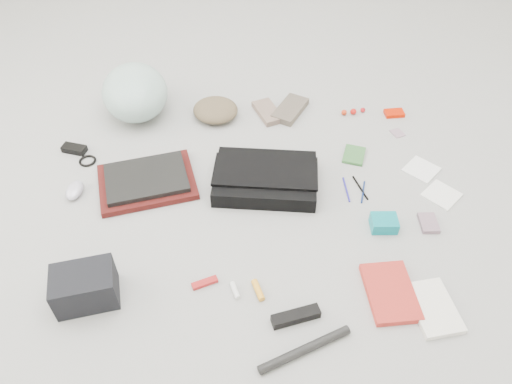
{
  "coord_description": "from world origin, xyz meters",
  "views": [
    {
      "loc": [
        -0.02,
        -1.32,
        1.41
      ],
      "look_at": [
        0.0,
        0.0,
        0.05
      ],
      "focal_mm": 35.0,
      "sensor_mm": 36.0,
      "label": 1
    }
  ],
  "objects_px": {
    "accordion_wallet": "(384,223)",
    "bike_helmet": "(135,92)",
    "laptop": "(146,178)",
    "messenger_bag": "(265,179)",
    "camera_bag": "(85,287)",
    "book_red": "(390,292)"
  },
  "relations": [
    {
      "from": "camera_bag",
      "to": "accordion_wallet",
      "type": "relative_size",
      "value": 2.05
    },
    {
      "from": "laptop",
      "to": "messenger_bag",
      "type": "bearing_deg",
      "value": -15.78
    },
    {
      "from": "camera_bag",
      "to": "book_red",
      "type": "xyz_separation_m",
      "value": [
        0.98,
        -0.0,
        -0.05
      ]
    },
    {
      "from": "camera_bag",
      "to": "bike_helmet",
      "type": "bearing_deg",
      "value": 76.58
    },
    {
      "from": "bike_helmet",
      "to": "accordion_wallet",
      "type": "bearing_deg",
      "value": -48.01
    },
    {
      "from": "camera_bag",
      "to": "accordion_wallet",
      "type": "height_order",
      "value": "camera_bag"
    },
    {
      "from": "camera_bag",
      "to": "book_red",
      "type": "relative_size",
      "value": 0.86
    },
    {
      "from": "camera_bag",
      "to": "book_red",
      "type": "bearing_deg",
      "value": -12.9
    },
    {
      "from": "laptop",
      "to": "accordion_wallet",
      "type": "xyz_separation_m",
      "value": [
        0.9,
        -0.24,
        -0.01
      ]
    },
    {
      "from": "laptop",
      "to": "accordion_wallet",
      "type": "distance_m",
      "value": 0.93
    },
    {
      "from": "camera_bag",
      "to": "messenger_bag",
      "type": "bearing_deg",
      "value": 28.48
    },
    {
      "from": "laptop",
      "to": "bike_helmet",
      "type": "bearing_deg",
      "value": 87.67
    },
    {
      "from": "messenger_bag",
      "to": "laptop",
      "type": "bearing_deg",
      "value": -175.94
    },
    {
      "from": "laptop",
      "to": "bike_helmet",
      "type": "height_order",
      "value": "bike_helmet"
    },
    {
      "from": "messenger_bag",
      "to": "accordion_wallet",
      "type": "distance_m",
      "value": 0.49
    },
    {
      "from": "messenger_bag",
      "to": "book_red",
      "type": "bearing_deg",
      "value": -47.64
    },
    {
      "from": "messenger_bag",
      "to": "accordion_wallet",
      "type": "height_order",
      "value": "messenger_bag"
    },
    {
      "from": "messenger_bag",
      "to": "camera_bag",
      "type": "bearing_deg",
      "value": -133.64
    },
    {
      "from": "bike_helmet",
      "to": "accordion_wallet",
      "type": "relative_size",
      "value": 3.85
    },
    {
      "from": "accordion_wallet",
      "to": "bike_helmet",
      "type": "bearing_deg",
      "value": 144.73
    },
    {
      "from": "laptop",
      "to": "camera_bag",
      "type": "distance_m",
      "value": 0.54
    },
    {
      "from": "messenger_bag",
      "to": "laptop",
      "type": "relative_size",
      "value": 1.26
    }
  ]
}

